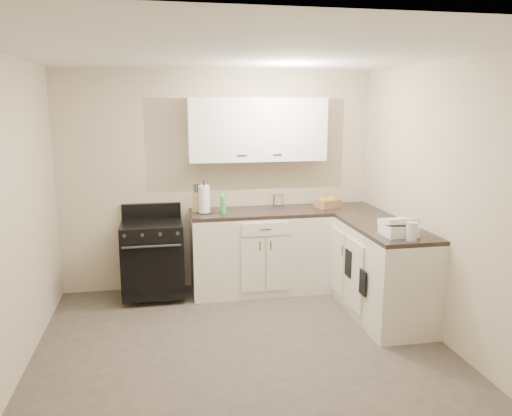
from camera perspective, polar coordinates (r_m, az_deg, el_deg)
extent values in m
plane|color=#473F38|center=(4.48, -1.24, -16.37)|extent=(3.60, 3.60, 0.00)
plane|color=white|center=(3.98, -1.40, 17.37)|extent=(3.60, 3.60, 0.00)
plane|color=beige|center=(5.80, -4.28, 3.13)|extent=(3.60, 0.00, 3.60)
plane|color=beige|center=(4.69, 20.94, 0.37)|extent=(0.00, 3.60, 3.60)
plane|color=beige|center=(4.15, -26.62, -1.46)|extent=(0.00, 3.60, 3.60)
plane|color=beige|center=(2.36, 6.09, -9.56)|extent=(3.60, 0.00, 3.60)
cube|color=silver|center=(5.75, 0.42, -5.09)|extent=(1.55, 0.60, 0.90)
cube|color=silver|center=(5.47, 12.96, -6.27)|extent=(0.60, 1.90, 0.90)
cube|color=black|center=(5.63, 0.42, -0.50)|extent=(1.55, 0.60, 0.04)
cube|color=black|center=(5.35, 13.19, -1.47)|extent=(0.60, 1.90, 0.04)
cube|color=white|center=(5.66, 0.14, 8.96)|extent=(1.55, 0.30, 0.70)
cube|color=black|center=(5.62, -11.70, -5.62)|extent=(0.66, 0.56, 0.80)
cube|color=#D6BB84|center=(5.60, -6.74, 0.70)|extent=(0.12, 0.12, 0.22)
cylinder|color=white|center=(5.51, -5.95, 0.99)|extent=(0.13, 0.13, 0.31)
cylinder|color=green|center=(5.45, -3.76, 0.31)|extent=(0.07, 0.07, 0.19)
cube|color=black|center=(5.92, 2.55, 0.93)|extent=(0.11, 0.04, 0.13)
cube|color=#B07E53|center=(5.89, 8.18, 0.56)|extent=(0.33, 0.28, 0.09)
cube|color=white|center=(4.73, 15.99, -2.41)|extent=(0.29, 0.27, 0.10)
cylinder|color=silver|center=(4.58, 17.39, -2.57)|extent=(0.12, 0.12, 0.16)
cube|color=black|center=(4.86, 12.11, -8.33)|extent=(0.02, 0.14, 0.24)
cube|color=black|center=(5.16, 10.55, -6.24)|extent=(0.02, 0.16, 0.27)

